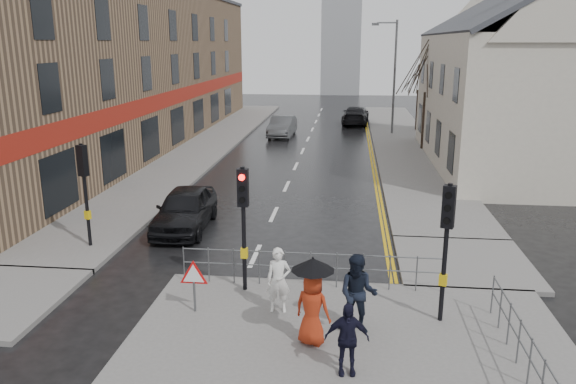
% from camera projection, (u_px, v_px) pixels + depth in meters
% --- Properties ---
extents(ground, '(120.00, 120.00, 0.00)m').
position_uv_depth(ground, '(236.00, 297.00, 15.08)').
color(ground, black).
rests_on(ground, ground).
extents(near_pavement, '(10.00, 9.00, 0.14)m').
position_uv_depth(near_pavement, '(348.00, 376.00, 11.38)').
color(near_pavement, '#605E5B').
rests_on(near_pavement, ground).
extents(left_pavement, '(4.00, 44.00, 0.14)m').
position_uv_depth(left_pavement, '(209.00, 142.00, 37.84)').
color(left_pavement, '#605E5B').
rests_on(left_pavement, ground).
extents(right_pavement, '(4.00, 40.00, 0.14)m').
position_uv_depth(right_pavement, '(402.00, 141.00, 38.38)').
color(right_pavement, '#605E5B').
rests_on(right_pavement, ground).
extents(pavement_bridge_right, '(4.00, 4.20, 0.14)m').
position_uv_depth(pavement_bridge_right, '(463.00, 262.00, 17.25)').
color(pavement_bridge_right, '#605E5B').
rests_on(pavement_bridge_right, ground).
extents(building_left_terrace, '(8.00, 42.00, 10.00)m').
position_uv_depth(building_left_terrace, '(119.00, 68.00, 36.18)').
color(building_left_terrace, '#7E6249').
rests_on(building_left_terrace, ground).
extents(building_right_cream, '(9.00, 16.40, 10.10)m').
position_uv_depth(building_right_cream, '(523.00, 78.00, 29.85)').
color(building_right_cream, '#B5AC9D').
rests_on(building_right_cream, ground).
extents(church_tower, '(5.00, 5.00, 18.00)m').
position_uv_depth(church_tower, '(342.00, 23.00, 72.12)').
color(church_tower, gray).
rests_on(church_tower, ground).
extents(traffic_signal_near_left, '(0.28, 0.27, 3.40)m').
position_uv_depth(traffic_signal_near_left, '(243.00, 207.00, 14.61)').
color(traffic_signal_near_left, black).
rests_on(traffic_signal_near_left, near_pavement).
extents(traffic_signal_near_right, '(0.34, 0.33, 3.40)m').
position_uv_depth(traffic_signal_near_right, '(447.00, 229.00, 12.93)').
color(traffic_signal_near_right, black).
rests_on(traffic_signal_near_right, near_pavement).
extents(traffic_signal_far_left, '(0.34, 0.33, 3.40)m').
position_uv_depth(traffic_signal_far_left, '(84.00, 177.00, 17.91)').
color(traffic_signal_far_left, black).
rests_on(traffic_signal_far_left, left_pavement).
extents(guard_railing_front, '(7.14, 0.04, 1.00)m').
position_uv_depth(guard_railing_front, '(311.00, 262.00, 15.23)').
color(guard_railing_front, '#595B5E').
rests_on(guard_railing_front, near_pavement).
extents(guard_railing_side, '(0.04, 4.54, 1.00)m').
position_uv_depth(guard_railing_side, '(520.00, 333.00, 11.53)').
color(guard_railing_side, '#595B5E').
rests_on(guard_railing_side, near_pavement).
extents(warning_sign, '(0.80, 0.07, 1.35)m').
position_uv_depth(warning_sign, '(194.00, 278.00, 13.74)').
color(warning_sign, '#595B5E').
rests_on(warning_sign, near_pavement).
extents(street_lamp, '(1.83, 0.25, 8.00)m').
position_uv_depth(street_lamp, '(392.00, 70.00, 40.13)').
color(street_lamp, '#595B5E').
rests_on(street_lamp, right_pavement).
extents(tree_near, '(2.40, 2.40, 6.58)m').
position_uv_depth(tree_near, '(427.00, 67.00, 34.08)').
color(tree_near, '#31241B').
rests_on(tree_near, right_pavement).
extents(tree_far, '(2.40, 2.40, 5.64)m').
position_uv_depth(tree_far, '(420.00, 72.00, 41.89)').
color(tree_far, '#31241B').
rests_on(tree_far, right_pavement).
extents(pedestrian_a, '(0.63, 0.44, 1.64)m').
position_uv_depth(pedestrian_a, '(279.00, 280.00, 13.78)').
color(pedestrian_a, white).
rests_on(pedestrian_a, near_pavement).
extents(pedestrian_b, '(1.01, 0.84, 1.87)m').
position_uv_depth(pedestrian_b, '(358.00, 294.00, 12.77)').
color(pedestrian_b, black).
rests_on(pedestrian_b, near_pavement).
extents(pedestrian_with_umbrella, '(0.96, 0.96, 2.02)m').
position_uv_depth(pedestrian_with_umbrella, '(313.00, 297.00, 12.22)').
color(pedestrian_with_umbrella, '#9D2A12').
rests_on(pedestrian_with_umbrella, near_pavement).
extents(pedestrian_d, '(0.93, 0.45, 1.53)m').
position_uv_depth(pedestrian_d, '(347.00, 339.00, 11.18)').
color(pedestrian_d, black).
rests_on(pedestrian_d, near_pavement).
extents(car_parked, '(1.96, 4.50, 1.51)m').
position_uv_depth(car_parked, '(185.00, 209.00, 20.39)').
color(car_parked, black).
rests_on(car_parked, ground).
extents(car_mid, '(1.78, 4.51, 1.46)m').
position_uv_depth(car_mid, '(282.00, 126.00, 40.45)').
color(car_mid, '#3F4143').
rests_on(car_mid, ground).
extents(car_far, '(2.40, 5.24, 1.48)m').
position_uv_depth(car_far, '(356.00, 115.00, 46.53)').
color(car_far, black).
rests_on(car_far, ground).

